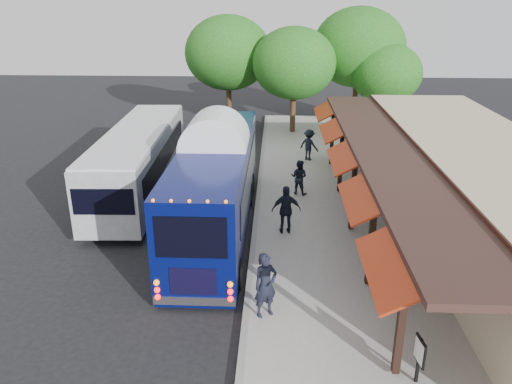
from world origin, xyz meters
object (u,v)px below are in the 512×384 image
(ped_c, at_px, (286,210))
(sign_board, at_px, (420,353))
(coach_bus, at_px, (216,181))
(ped_d, at_px, (309,145))
(city_bus, at_px, (139,159))
(ped_a, at_px, (265,285))
(ped_b, at_px, (299,177))

(ped_c, distance_m, sign_board, 8.43)
(coach_bus, distance_m, ped_c, 2.91)
(coach_bus, bearing_deg, ped_d, 64.91)
(city_bus, distance_m, sign_board, 15.58)
(ped_d, xyz_separation_m, sign_board, (1.58, -17.16, -0.05))
(ped_a, distance_m, ped_d, 14.79)
(city_bus, xyz_separation_m, ped_c, (6.72, -4.30, -0.58))
(ped_d, height_order, sign_board, ped_d)
(ped_b, height_order, ped_c, ped_c)
(ped_b, bearing_deg, city_bus, 20.61)
(sign_board, bearing_deg, city_bus, 120.14)
(city_bus, height_order, ped_a, city_bus)
(ped_a, distance_m, ped_c, 5.41)
(coach_bus, xyz_separation_m, ped_d, (4.09, 8.67, -0.99))
(city_bus, xyz_separation_m, ped_d, (8.11, 4.98, -0.67))
(ped_c, distance_m, ped_d, 9.38)
(ped_a, bearing_deg, sign_board, -65.77)
(city_bus, distance_m, ped_b, 7.40)
(ped_c, relative_size, ped_d, 1.10)
(coach_bus, height_order, ped_a, coach_bus)
(ped_c, bearing_deg, city_bus, -38.07)
(city_bus, xyz_separation_m, ped_b, (7.36, -0.20, -0.72))
(city_bus, relative_size, ped_b, 7.05)
(ped_b, xyz_separation_m, sign_board, (2.32, -11.99, 0.01))
(ped_b, distance_m, ped_d, 5.23)
(city_bus, distance_m, ped_c, 8.00)
(ped_b, bearing_deg, ped_c, 103.25)
(ped_b, distance_m, ped_c, 4.15)
(coach_bus, distance_m, sign_board, 10.26)
(coach_bus, relative_size, sign_board, 9.70)
(ped_b, bearing_deg, sign_board, 123.09)
(ped_b, height_order, ped_d, ped_d)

